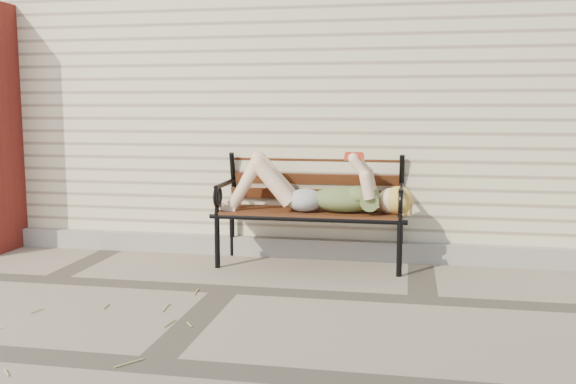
# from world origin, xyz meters

# --- Properties ---
(ground) EXTENTS (80.00, 80.00, 0.00)m
(ground) POSITION_xyz_m (0.00, 0.00, 0.00)
(ground) COLOR gray
(ground) RESTS_ON ground
(house_wall) EXTENTS (8.00, 4.00, 3.00)m
(house_wall) POSITION_xyz_m (0.00, 3.00, 1.50)
(house_wall) COLOR beige
(house_wall) RESTS_ON ground
(foundation_strip) EXTENTS (8.00, 0.10, 0.15)m
(foundation_strip) POSITION_xyz_m (0.00, 0.97, 0.07)
(foundation_strip) COLOR gray
(foundation_strip) RESTS_ON ground
(garden_bench) EXTENTS (1.49, 0.59, 0.97)m
(garden_bench) POSITION_xyz_m (0.44, 0.83, 0.54)
(garden_bench) COLOR black
(garden_bench) RESTS_ON ground
(reading_woman) EXTENTS (1.41, 0.32, 0.44)m
(reading_woman) POSITION_xyz_m (0.45, 0.71, 0.57)
(reading_woman) COLOR #0A3F47
(reading_woman) RESTS_ON ground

